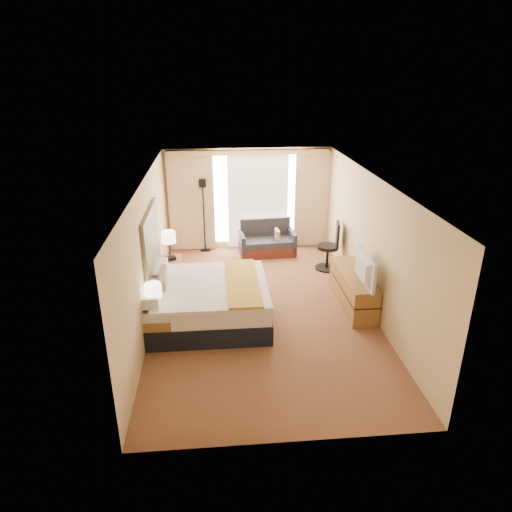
{
  "coord_description": "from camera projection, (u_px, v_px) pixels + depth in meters",
  "views": [
    {
      "loc": [
        -0.84,
        -7.92,
        4.41
      ],
      "look_at": [
        -0.08,
        0.4,
        0.98
      ],
      "focal_mm": 32.0,
      "sensor_mm": 36.0,
      "label": 1
    }
  ],
  "objects": [
    {
      "name": "nightstand_left",
      "position": [
        160.0,
        329.0,
        7.82
      ],
      "size": [
        0.45,
        0.52,
        0.55
      ],
      "primitive_type": "cube",
      "color": "olive",
      "rests_on": "floor"
    },
    {
      "name": "ceiling",
      "position": [
        262.0,
        180.0,
        8.06
      ],
      "size": [
        4.2,
        7.0,
        0.02
      ],
      "primitive_type": "cube",
      "color": "silver",
      "rests_on": "wall_back"
    },
    {
      "name": "desk_chair",
      "position": [
        331.0,
        249.0,
        10.68
      ],
      "size": [
        0.56,
        0.56,
        1.15
      ],
      "rotation": [
        0.0,
        0.0,
        -0.19
      ],
      "color": "black",
      "rests_on": "floor"
    },
    {
      "name": "curtains",
      "position": [
        248.0,
        196.0,
        11.63
      ],
      "size": [
        4.12,
        0.19,
        2.56
      ],
      "color": "beige",
      "rests_on": "floor"
    },
    {
      "name": "wall_back",
      "position": [
        248.0,
        199.0,
        11.77
      ],
      "size": [
        4.2,
        0.02,
        2.6
      ],
      "primitive_type": "cube",
      "color": "#D6AE83",
      "rests_on": "ground"
    },
    {
      "name": "tissue_box",
      "position": [
        165.0,
        310.0,
        7.78
      ],
      "size": [
        0.14,
        0.14,
        0.11
      ],
      "primitive_type": "cube",
      "rotation": [
        0.0,
        0.0,
        0.2
      ],
      "color": "#8AB7D5",
      "rests_on": "nightstand_left"
    },
    {
      "name": "wall_front",
      "position": [
        293.0,
        356.0,
        5.33
      ],
      "size": [
        4.2,
        0.02,
        2.6
      ],
      "primitive_type": "cube",
      "color": "#D6AE83",
      "rests_on": "ground"
    },
    {
      "name": "nightstand_right",
      "position": [
        171.0,
        270.0,
        10.12
      ],
      "size": [
        0.45,
        0.52,
        0.55
      ],
      "primitive_type": "cube",
      "color": "olive",
      "rests_on": "floor"
    },
    {
      "name": "wall_right",
      "position": [
        371.0,
        244.0,
        8.73
      ],
      "size": [
        0.02,
        7.0,
        2.6
      ],
      "primitive_type": "cube",
      "color": "#D6AE83",
      "rests_on": "ground"
    },
    {
      "name": "loveseat",
      "position": [
        267.0,
        243.0,
        11.67
      ],
      "size": [
        1.45,
        0.85,
        0.87
      ],
      "rotation": [
        0.0,
        0.0,
        0.07
      ],
      "color": "#521F17",
      "rests_on": "floor"
    },
    {
      "name": "lamp_left",
      "position": [
        153.0,
        291.0,
        7.55
      ],
      "size": [
        0.28,
        0.28,
        0.58
      ],
      "color": "black",
      "rests_on": "nightstand_left"
    },
    {
      "name": "bed",
      "position": [
        207.0,
        301.0,
        8.5
      ],
      "size": [
        2.23,
        2.04,
        1.08
      ],
      "color": "black",
      "rests_on": "floor"
    },
    {
      "name": "television",
      "position": [
        360.0,
        269.0,
        8.4
      ],
      "size": [
        0.15,
        1.03,
        0.59
      ],
      "primitive_type": "imported",
      "rotation": [
        0.0,
        0.0,
        1.56
      ],
      "color": "black",
      "rests_on": "media_dresser"
    },
    {
      "name": "lamp_right",
      "position": [
        169.0,
        238.0,
        9.85
      ],
      "size": [
        0.3,
        0.3,
        0.62
      ],
      "color": "black",
      "rests_on": "nightstand_right"
    },
    {
      "name": "media_dresser",
      "position": [
        353.0,
        289.0,
        9.06
      ],
      "size": [
        0.5,
        1.8,
        0.7
      ],
      "primitive_type": "cube",
      "color": "olive",
      "rests_on": "floor"
    },
    {
      "name": "floor",
      "position": [
        262.0,
        309.0,
        9.04
      ],
      "size": [
        4.2,
        7.0,
        0.02
      ],
      "primitive_type": "cube",
      "color": "maroon",
      "rests_on": "ground"
    },
    {
      "name": "headboard",
      "position": [
        152.0,
        249.0,
        8.57
      ],
      "size": [
        0.06,
        1.85,
        1.5
      ],
      "primitive_type": "cube",
      "color": "black",
      "rests_on": "wall_left"
    },
    {
      "name": "wall_left",
      "position": [
        148.0,
        252.0,
        8.37
      ],
      "size": [
        0.02,
        7.0,
        2.6
      ],
      "primitive_type": "cube",
      "color": "#D6AE83",
      "rests_on": "ground"
    },
    {
      "name": "telephone",
      "position": [
        171.0,
        258.0,
        9.94
      ],
      "size": [
        0.24,
        0.22,
        0.08
      ],
      "primitive_type": "cube",
      "rotation": [
        0.0,
        0.0,
        0.38
      ],
      "color": "black",
      "rests_on": "nightstand_right"
    },
    {
      "name": "window",
      "position": [
        258.0,
        198.0,
        11.76
      ],
      "size": [
        2.3,
        0.02,
        2.3
      ],
      "primitive_type": "cube",
      "color": "white",
      "rests_on": "wall_back"
    },
    {
      "name": "floor_lamp",
      "position": [
        203.0,
        201.0,
        11.48
      ],
      "size": [
        0.24,
        0.24,
        1.89
      ],
      "color": "black",
      "rests_on": "floor"
    }
  ]
}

